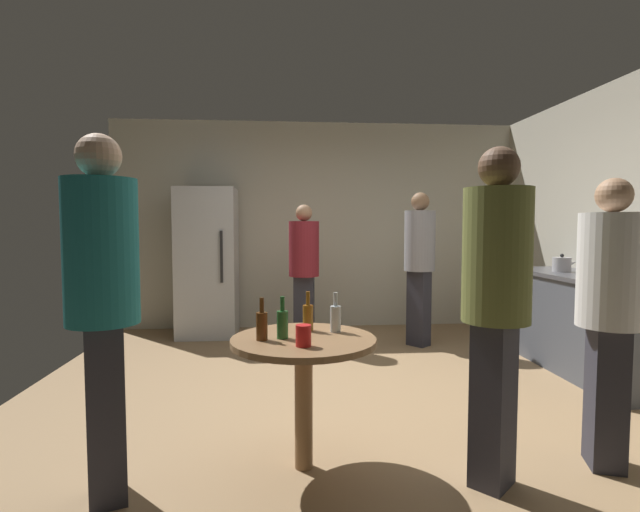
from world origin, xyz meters
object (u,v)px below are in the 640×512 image
Objects in this scene: beer_bottle_clear at (336,318)px; plastic_cup_red at (303,336)px; person_in_maroon_shirt at (304,264)px; person_in_teal_shirt at (102,289)px; foreground_table at (304,356)px; kettle at (562,264)px; beer_bottle_brown at (262,325)px; wine_bottle_on_counter at (596,262)px; beer_bottle_green at (282,323)px; refrigerator at (208,262)px; person_in_olive_shirt at (496,290)px; beer_bottle_amber at (308,316)px; person_in_white_shirt at (610,301)px; person_in_gray_shirt at (419,256)px.

beer_bottle_clear reaches higher than plastic_cup_red.
plastic_cup_red is (-0.20, -0.31, -0.03)m from beer_bottle_clear.
person_in_teal_shirt is (-1.11, -2.97, 0.13)m from person_in_maroon_shirt.
plastic_cup_red reaches higher than foreground_table.
person_in_maroon_shirt is at bearing 49.52° from person_in_teal_shirt.
beer_bottle_brown is at bearing -146.76° from kettle.
person_in_teal_shirt reaches higher than wine_bottle_on_counter.
beer_bottle_green reaches higher than foreground_table.
beer_bottle_brown is at bearing -76.64° from refrigerator.
wine_bottle_on_counter is 0.18× the size of person_in_olive_shirt.
beer_bottle_brown and beer_bottle_green have the same top height.
beer_bottle_brown is 0.26m from plastic_cup_red.
beer_bottle_amber is 1.00× the size of beer_bottle_brown.
kettle is at bearing 112.07° from wine_bottle_on_counter.
person_in_teal_shirt is at bearing -166.50° from foreground_table.
foreground_table is at bearing 32.23° from person_in_olive_shirt.
person_in_white_shirt is 0.94× the size of person_in_gray_shirt.
beer_bottle_brown is 2.80m from person_in_maroon_shirt.
person_in_maroon_shirt is at bearing -45.92° from person_in_gray_shirt.
beer_bottle_brown is at bearing 36.70° from person_in_olive_shirt.
kettle is 1.06× the size of beer_bottle_brown.
beer_bottle_amber is 2.57m from person_in_maroon_shirt.
refrigerator is at bearing -13.67° from person_in_olive_shirt.
refrigerator reaches higher than beer_bottle_brown.
person_in_teal_shirt is at bearing 46.44° from person_in_olive_shirt.
beer_bottle_clear is at bearing 21.38° from beer_bottle_brown.
beer_bottle_green is at bearing 34.14° from person_in_olive_shirt.
beer_bottle_amber is at bearing 22.37° from person_in_olive_shirt.
wine_bottle_on_counter is at bearing 27.56° from beer_bottle_brown.
person_in_olive_shirt reaches higher than kettle.
beer_bottle_green is at bearing -176.15° from foreground_table.
kettle is 1.42m from person_in_gray_shirt.
refrigerator is 1.12× the size of person_in_white_shirt.
beer_bottle_green is (-2.72, -1.83, -0.15)m from kettle.
kettle is at bearing -81.15° from person_in_olive_shirt.
person_in_gray_shirt is at bearing -16.13° from refrigerator.
wine_bottle_on_counter is 4.10m from person_in_teal_shirt.
plastic_cup_red is at bearing -59.24° from beer_bottle_green.
person_in_maroon_shirt reaches higher than beer_bottle_amber.
beer_bottle_clear is 2.76m from person_in_gray_shirt.
kettle is 0.30× the size of foreground_table.
beer_bottle_green is at bearing 120.76° from plastic_cup_red.
wine_bottle_on_counter is 2.88m from person_in_maroon_shirt.
person_in_olive_shirt is at bearing 29.00° from person_in_white_shirt.
foreground_table is 3.48× the size of beer_bottle_clear.
person_in_olive_shirt is (1.19, -0.22, 0.21)m from beer_bottle_brown.
person_in_teal_shirt is (-0.86, -0.23, 0.23)m from beer_bottle_green.
person_in_olive_shirt is at bearing -128.29° from kettle.
beer_bottle_green is (0.90, -3.30, -0.08)m from refrigerator.
refrigerator is 3.53m from person_in_teal_shirt.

